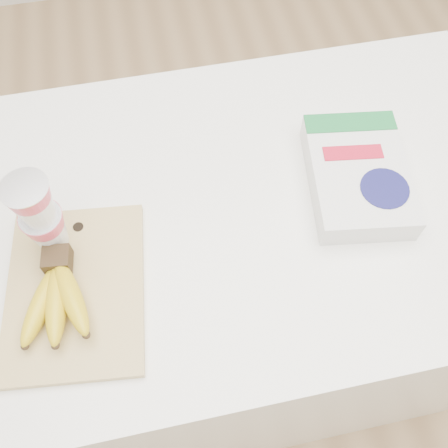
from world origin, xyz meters
name	(u,v)px	position (x,y,z in m)	size (l,w,h in m)	color
table	(248,284)	(0.00, 0.00, 0.44)	(1.17, 0.78, 0.88)	white
cutting_board	(76,290)	(-0.37, -0.13, 0.88)	(0.24, 0.33, 0.02)	tan
bananas	(56,296)	(-0.39, -0.15, 0.92)	(0.14, 0.19, 0.06)	#382816
yogurt_stack	(39,215)	(-0.40, -0.03, 0.99)	(0.08, 0.08, 0.18)	white
cereal_box	(358,175)	(0.20, -0.01, 0.91)	(0.22, 0.30, 0.06)	white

